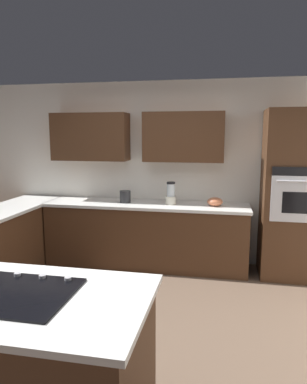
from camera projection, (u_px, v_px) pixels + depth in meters
ground_plane at (118, 330)px, 3.34m from camera, size 14.00×14.00×0.00m
wall_back at (153, 164)px, 5.10m from camera, size 6.00×0.44×2.60m
lower_cabinets_back at (146, 236)px, 4.95m from camera, size 2.80×0.60×0.86m
countertop_back at (146, 205)px, 4.88m from camera, size 2.84×0.64×0.04m
island_base at (14, 365)px, 2.17m from camera, size 1.62×0.86×0.86m
island_top at (10, 297)px, 2.10m from camera, size 1.70×0.94×0.04m
wall_oven at (295, 195)px, 4.47m from camera, size 0.80×0.66×2.16m
cooktop at (10, 293)px, 2.10m from camera, size 0.76×0.56×0.03m
blender at (171, 195)px, 4.80m from camera, size 0.15×0.15×0.31m
mixing_bowl at (215, 202)px, 4.70m from camera, size 0.21×0.21×0.11m
kettle at (125, 197)px, 4.93m from camera, size 0.15×0.15×0.17m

